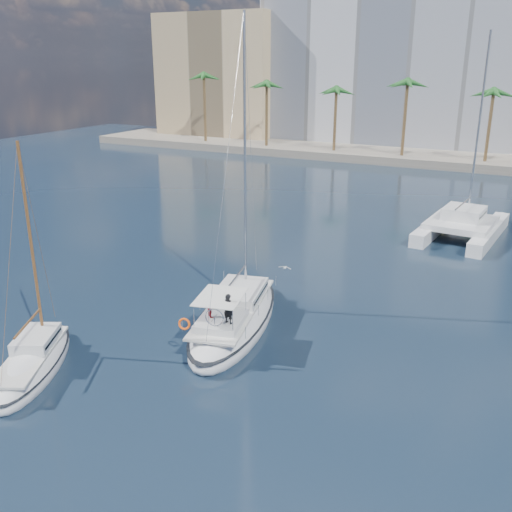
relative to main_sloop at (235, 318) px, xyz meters
The scene contains 10 objects.
ground 1.68m from the main_sloop, 21.33° to the left, with size 160.00×160.00×0.00m, color black.
quay 61.60m from the main_sloop, 88.62° to the left, with size 120.00×14.00×1.20m, color gray.
building_modern 75.54m from the main_sloop, 98.14° to the left, with size 42.00×16.00×28.00m, color silver.
building_tan_left 81.19m from the main_sloop, 120.21° to the left, with size 22.00×14.00×22.00m, color tan.
palm_left 66.84m from the main_sloop, 119.46° to the left, with size 3.60×3.60×12.30m.
palm_centre 58.42m from the main_sloop, 88.53° to the left, with size 3.60×3.60×12.30m.
main_sloop is the anchor object (origin of this frame).
small_sloop 10.71m from the main_sloop, 126.04° to the right, with size 5.86×8.25×11.46m.
catamaran 25.55m from the main_sloop, 70.08° to the left, with size 6.59×11.70×16.50m.
seagull 7.46m from the main_sloop, 92.12° to the left, with size 0.92×0.40×0.17m.
Camera 1 is at (12.86, -25.94, 14.26)m, focal length 40.00 mm.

